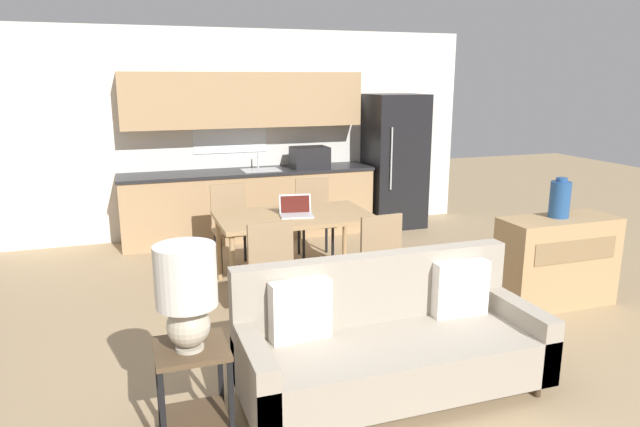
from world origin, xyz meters
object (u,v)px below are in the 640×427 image
at_px(table_lamp, 186,290).
at_px(dining_chair_far_right, 314,215).
at_px(dining_chair_far_left, 231,222).
at_px(dining_chair_near_left, 266,266).
at_px(side_table, 193,378).
at_px(credenza, 556,261).
at_px(laptop, 296,211).
at_px(refrigerator, 395,161).
at_px(couch, 388,343).
at_px(vase, 560,199).
at_px(dining_table, 294,220).
at_px(dining_chair_near_right, 374,257).

xyz_separation_m(table_lamp, dining_chair_far_right, (1.80, 3.16, -0.44)).
height_order(dining_chair_far_left, dining_chair_near_left, same).
height_order(side_table, credenza, credenza).
bearing_deg(laptop, credenza, -20.67).
distance_m(refrigerator, laptop, 2.78).
bearing_deg(credenza, refrigerator, 92.28).
relative_size(side_table, dining_chair_near_left, 0.64).
height_order(couch, vase, vase).
xyz_separation_m(dining_chair_far_right, dining_chair_far_left, (-0.99, -0.03, 0.00)).
xyz_separation_m(dining_table, vase, (2.16, -1.25, 0.32)).
bearing_deg(credenza, dining_chair_far_right, 127.81).
bearing_deg(dining_chair_near_left, couch, 103.65).
distance_m(dining_chair_near_left, dining_chair_near_right, 0.98).
bearing_deg(couch, refrigerator, 63.37).
bearing_deg(dining_chair_far_right, laptop, -111.35).
xyz_separation_m(side_table, credenza, (3.45, 0.99, 0.03)).
xyz_separation_m(refrigerator, laptop, (-2.03, -1.91, -0.14)).
bearing_deg(dining_chair_near_right, dining_chair_near_left, -9.48).
bearing_deg(dining_table, dining_chair_far_right, 59.91).
xyz_separation_m(refrigerator, dining_chair_far_left, (-2.53, -1.04, -0.43)).
xyz_separation_m(dining_table, laptop, (0.01, -0.03, 0.11)).
distance_m(refrigerator, dining_chair_far_left, 2.77).
bearing_deg(dining_table, couch, -89.48).
xyz_separation_m(dining_chair_far_left, dining_chair_near_right, (0.99, -1.69, 0.00)).
xyz_separation_m(dining_table, dining_chair_near_right, (0.50, -0.86, -0.18)).
relative_size(dining_table, dining_chair_far_left, 1.67).
height_order(refrigerator, credenza, refrigerator).
distance_m(vase, dining_chair_far_right, 2.73).
height_order(refrigerator, vase, refrigerator).
distance_m(vase, dining_chair_near_left, 2.73).
xyz_separation_m(refrigerator, dining_table, (-2.04, -1.87, -0.25)).
relative_size(refrigerator, laptop, 5.20).
distance_m(refrigerator, side_table, 5.34).
distance_m(refrigerator, dining_chair_near_left, 3.68).
distance_m(credenza, dining_chair_near_left, 2.69).
height_order(couch, side_table, couch).
distance_m(refrigerator, dining_table, 2.78).
bearing_deg(dining_chair_near_left, vase, 163.49).
bearing_deg(table_lamp, credenza, 16.45).
distance_m(couch, dining_chair_far_left, 3.03).
xyz_separation_m(refrigerator, vase, (0.12, -3.12, 0.07)).
bearing_deg(side_table, table_lamp, -109.42).
relative_size(dining_table, table_lamp, 2.51).
distance_m(table_lamp, dining_chair_far_right, 3.67).
relative_size(refrigerator, side_table, 3.16).
relative_size(dining_chair_near_right, laptop, 2.57).
relative_size(credenza, dining_chair_near_left, 1.20).
bearing_deg(couch, vase, 22.86).
distance_m(vase, dining_chair_near_right, 1.78).
relative_size(side_table, dining_chair_near_right, 0.64).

